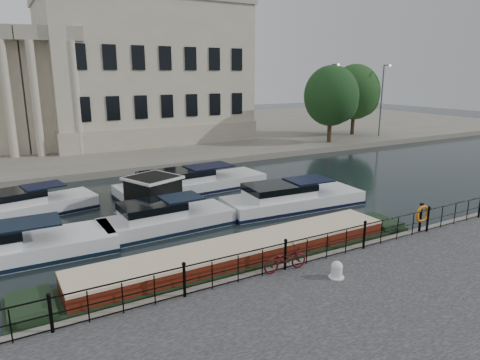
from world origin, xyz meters
The scene contains 12 objects.
ground_plane centered at (0.00, 0.00, 0.00)m, with size 160.00×160.00×0.00m, color black.
far_bank centered at (0.00, 39.00, 0.28)m, with size 120.00×42.00×0.55m, color #6B665B.
railing centered at (0.00, -2.25, 1.20)m, with size 24.14×0.14×1.22m.
civic_building centered at (-1.00, 34.71, 7.04)m, with size 53.55×31.84×16.85m.
lamp_posts centered at (26.00, 20.70, 4.80)m, with size 8.24×1.55×8.07m.
bicycle centered at (-0.06, -2.32, 1.01)m, with size 0.61×1.76×0.93m, color #450C11.
mooring_bollard centered at (1.22, -3.68, 0.84)m, with size 0.56×0.56×0.63m.
life_ring_post centered at (7.67, -2.17, 1.40)m, with size 0.84×0.21×1.36m.
narrowboat centered at (-0.85, -0.58, 0.37)m, with size 16.78×2.43×1.61m.
harbour_hut centered at (-1.55, 8.13, 0.95)m, with size 4.23×3.91×2.22m.
cabin_cruisers centered at (-1.91, 7.72, 0.37)m, with size 24.35×9.69×1.99m.
trees centered at (25.69, 22.86, 5.15)m, with size 12.21×10.40×8.21m.
Camera 1 is at (-8.69, -14.11, 7.62)m, focal length 32.00 mm.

